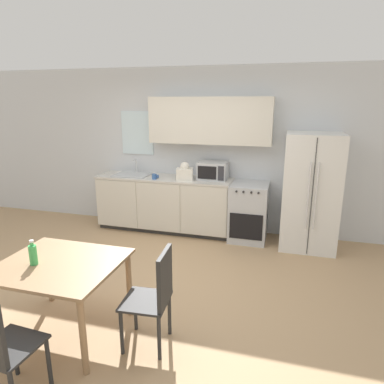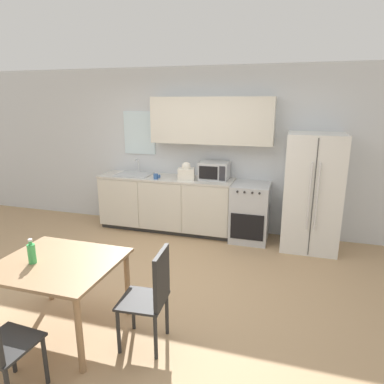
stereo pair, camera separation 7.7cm
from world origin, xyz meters
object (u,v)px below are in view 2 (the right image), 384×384
(coffee_mug, at_px, (156,176))
(dining_chair_side, at_px, (153,292))
(dining_table, at_px, (58,271))
(drink_bottle, at_px, (32,253))
(oven_range, at_px, (250,212))
(microwave, at_px, (214,171))
(refrigerator, at_px, (312,192))

(coffee_mug, distance_m, dining_chair_side, 2.80)
(dining_table, bearing_deg, drink_bottle, -156.60)
(oven_range, bearing_deg, drink_bottle, -119.37)
(microwave, distance_m, drink_bottle, 3.15)
(dining_table, height_order, drink_bottle, drink_bottle)
(refrigerator, bearing_deg, oven_range, 177.38)
(oven_range, relative_size, dining_chair_side, 0.98)
(refrigerator, bearing_deg, dining_chair_side, -117.44)
(dining_table, bearing_deg, microwave, 74.41)
(drink_bottle, bearing_deg, dining_table, 23.40)
(dining_chair_side, distance_m, drink_bottle, 1.16)
(dining_table, distance_m, dining_chair_side, 0.93)
(oven_range, height_order, dining_chair_side, dining_chair_side)
(refrigerator, bearing_deg, microwave, 174.54)
(microwave, relative_size, dining_table, 0.43)
(coffee_mug, height_order, dining_chair_side, coffee_mug)
(refrigerator, distance_m, dining_table, 3.60)
(refrigerator, distance_m, microwave, 1.53)
(oven_range, relative_size, drink_bottle, 3.88)
(oven_range, relative_size, coffee_mug, 8.27)
(coffee_mug, xyz_separation_m, dining_chair_side, (1.02, -2.57, -0.43))
(dining_table, bearing_deg, oven_range, 63.02)
(microwave, height_order, dining_table, microwave)
(microwave, distance_m, dining_table, 3.04)
(refrigerator, relative_size, dining_chair_side, 1.85)
(oven_range, height_order, refrigerator, refrigerator)
(coffee_mug, xyz_separation_m, dining_table, (0.10, -2.63, -0.34))
(refrigerator, bearing_deg, coffee_mug, -177.20)
(refrigerator, distance_m, dining_chair_side, 3.05)
(coffee_mug, relative_size, dining_chair_side, 0.12)
(microwave, bearing_deg, refrigerator, -5.46)
(coffee_mug, bearing_deg, drink_bottle, -92.09)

